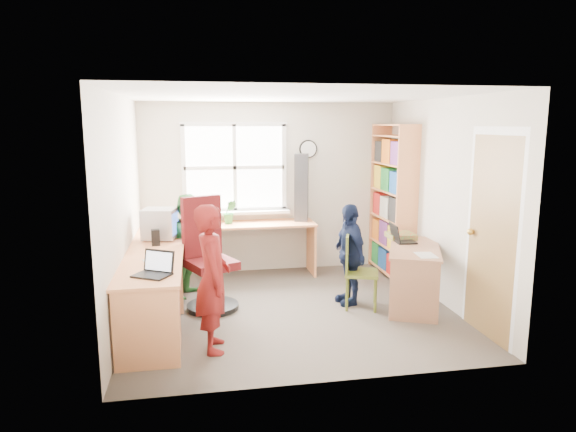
% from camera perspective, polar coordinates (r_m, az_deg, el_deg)
% --- Properties ---
extents(room, '(3.64, 3.44, 2.44)m').
position_cam_1_polar(room, '(5.77, 0.38, 1.37)').
color(room, '#473F38').
rests_on(room, ground).
extents(l_desk, '(2.38, 2.95, 0.75)m').
position_cam_1_polar(l_desk, '(5.49, -12.65, -7.53)').
color(l_desk, '#FFA165').
rests_on(l_desk, ground).
extents(right_desk, '(0.98, 1.33, 0.69)m').
position_cam_1_polar(right_desk, '(6.19, 13.85, -5.07)').
color(right_desk, '#9C6B4E').
rests_on(right_desk, ground).
extents(bookshelf, '(0.30, 1.02, 2.10)m').
position_cam_1_polar(bookshelf, '(7.30, 11.52, 1.32)').
color(bookshelf, '#FFA165').
rests_on(bookshelf, ground).
extents(swivel_chair, '(0.79, 0.79, 1.28)m').
position_cam_1_polar(swivel_chair, '(5.99, -8.88, -4.95)').
color(swivel_chair, black).
rests_on(swivel_chair, ground).
extents(wooden_chair, '(0.47, 0.47, 0.86)m').
position_cam_1_polar(wooden_chair, '(5.99, 7.57, -5.74)').
color(wooden_chair, '#5F6D24').
rests_on(wooden_chair, ground).
extents(crt_monitor, '(0.43, 0.40, 0.37)m').
position_cam_1_polar(crt_monitor, '(6.26, -14.06, -0.86)').
color(crt_monitor, '#B4B3B8').
rests_on(crt_monitor, l_desk).
extents(laptop_left, '(0.40, 0.38, 0.21)m').
position_cam_1_polar(laptop_left, '(4.84, -14.58, -5.76)').
color(laptop_left, black).
rests_on(laptop_left, l_desk).
extents(laptop_right, '(0.28, 0.34, 0.22)m').
position_cam_1_polar(laptop_right, '(6.36, 12.37, -2.36)').
color(laptop_right, black).
rests_on(laptop_right, right_desk).
extents(speaker_a, '(0.10, 0.10, 0.18)m').
position_cam_1_polar(speaker_a, '(5.98, -14.50, -2.32)').
color(speaker_a, black).
rests_on(speaker_a, l_desk).
extents(speaker_b, '(0.09, 0.09, 0.17)m').
position_cam_1_polar(speaker_b, '(6.52, -14.14, -1.36)').
color(speaker_b, black).
rests_on(speaker_b, l_desk).
extents(cd_tower, '(0.23, 0.21, 0.95)m').
position_cam_1_polar(cd_tower, '(7.19, 1.50, 3.17)').
color(cd_tower, black).
rests_on(cd_tower, l_desk).
extents(game_box, '(0.33, 0.33, 0.06)m').
position_cam_1_polar(game_box, '(6.56, 12.43, -2.14)').
color(game_box, red).
rests_on(game_box, right_desk).
extents(paper_a, '(0.31, 0.38, 0.00)m').
position_cam_1_polar(paper_a, '(5.27, -14.39, -5.00)').
color(paper_a, beige).
rests_on(paper_a, l_desk).
extents(paper_b, '(0.23, 0.30, 0.00)m').
position_cam_1_polar(paper_b, '(5.79, 15.09, -4.23)').
color(paper_b, beige).
rests_on(paper_b, right_desk).
extents(potted_plant, '(0.19, 0.15, 0.33)m').
position_cam_1_polar(potted_plant, '(7.07, -6.49, 0.45)').
color(potted_plant, '#2C6F32').
rests_on(potted_plant, l_desk).
extents(person_red, '(0.34, 0.51, 1.39)m').
position_cam_1_polar(person_red, '(4.83, -8.37, -6.86)').
color(person_red, maroon).
rests_on(person_red, ground).
extents(person_green, '(0.71, 0.77, 1.27)m').
position_cam_1_polar(person_green, '(6.43, -10.73, -3.20)').
color(person_green, '#317A36').
rests_on(person_green, ground).
extents(person_navy, '(0.38, 0.73, 1.19)m').
position_cam_1_polar(person_navy, '(6.08, 6.83, -4.22)').
color(person_navy, '#121B39').
rests_on(person_navy, ground).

